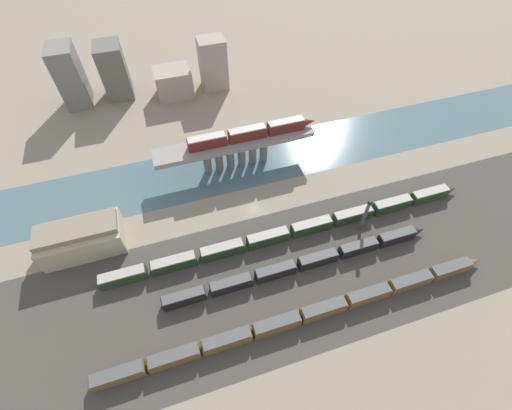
# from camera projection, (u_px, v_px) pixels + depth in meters

# --- Properties ---
(ground_plane) EXTENTS (400.00, 400.00, 0.00)m
(ground_plane) POSITION_uv_depth(u_px,v_px,m) (254.00, 209.00, 105.20)
(ground_plane) COLOR gray
(railbed_yard) EXTENTS (280.00, 42.00, 0.01)m
(railbed_yard) POSITION_uv_depth(u_px,v_px,m) (281.00, 277.00, 90.84)
(railbed_yard) COLOR #423D38
(railbed_yard) RESTS_ON ground
(river_water) EXTENTS (320.00, 23.37, 0.01)m
(river_water) POSITION_uv_depth(u_px,v_px,m) (236.00, 165.00, 117.47)
(river_water) COLOR #47606B
(river_water) RESTS_ON ground
(bridge) EXTENTS (52.39, 7.89, 10.65)m
(bridge) POSITION_uv_depth(u_px,v_px,m) (235.00, 147.00, 111.25)
(bridge) COLOR gray
(bridge) RESTS_ON ground
(train_on_bridge) EXTENTS (42.59, 3.18, 3.92)m
(train_on_bridge) POSITION_uv_depth(u_px,v_px,m) (252.00, 133.00, 108.77)
(train_on_bridge) COLOR #5B1E19
(train_on_bridge) RESTS_ON bridge
(train_yard_near) EXTENTS (100.79, 3.05, 3.61)m
(train_yard_near) POSITION_uv_depth(u_px,v_px,m) (306.00, 315.00, 82.58)
(train_yard_near) COLOR brown
(train_yard_near) RESTS_ON ground
(train_yard_mid) EXTENTS (75.44, 2.78, 3.57)m
(train_yard_mid) POSITION_uv_depth(u_px,v_px,m) (302.00, 264.00, 91.33)
(train_yard_mid) COLOR black
(train_yard_mid) RESTS_ON ground
(train_yard_far) EXTENTS (109.34, 3.00, 3.77)m
(train_yard_far) POSITION_uv_depth(u_px,v_px,m) (295.00, 231.00, 97.96)
(train_yard_far) COLOR #23381E
(train_yard_far) RESTS_ON ground
(warehouse_building) EXTENTS (21.63, 10.96, 9.43)m
(warehouse_building) POSITION_uv_depth(u_px,v_px,m) (82.00, 238.00, 93.28)
(warehouse_building) COLOR tan
(warehouse_building) RESTS_ON ground
(signal_tower) EXTENTS (1.00, 0.94, 12.49)m
(signal_tower) POSITION_uv_depth(u_px,v_px,m) (365.00, 216.00, 96.02)
(signal_tower) COLOR #4C4C51
(signal_tower) RESTS_ON ground
(city_block_far_left) EXTENTS (9.21, 12.62, 23.19)m
(city_block_far_left) POSITION_uv_depth(u_px,v_px,m) (70.00, 76.00, 131.30)
(city_block_far_left) COLOR slate
(city_block_far_left) RESTS_ON ground
(city_block_left) EXTENTS (9.93, 12.13, 21.17)m
(city_block_left) POSITION_uv_depth(u_px,v_px,m) (114.00, 71.00, 135.71)
(city_block_left) COLOR #605B56
(city_block_left) RESTS_ON ground
(city_block_center) EXTENTS (14.30, 11.68, 11.19)m
(city_block_center) POSITION_uv_depth(u_px,v_px,m) (174.00, 82.00, 139.54)
(city_block_center) COLOR gray
(city_block_center) RESTS_ON ground
(city_block_right) EXTENTS (10.55, 9.14, 20.42)m
(city_block_right) POSITION_uv_depth(u_px,v_px,m) (213.00, 64.00, 139.78)
(city_block_right) COLOR gray
(city_block_right) RESTS_ON ground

